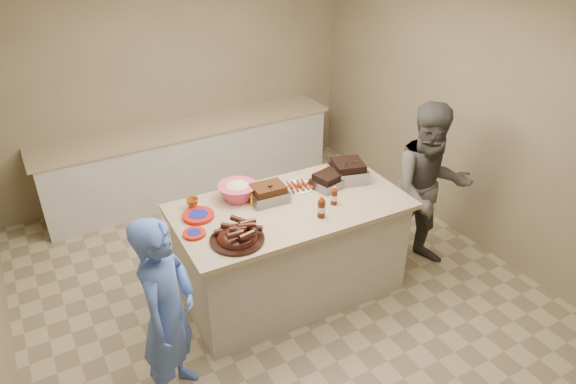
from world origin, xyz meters
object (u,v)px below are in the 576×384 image
roasting_pan (347,179)px  bbq_bottle_a (321,217)px  plastic_cup (193,209)px  island (291,290)px  bbq_bottle_b (334,204)px  guest_gray (417,262)px  coleslaw_bowl (238,199)px  rib_platter (237,241)px  mustard_bottle (253,204)px

roasting_pan → bbq_bottle_a: (-0.57, -0.43, -0.00)m
plastic_cup → island: bearing=-25.2°
bbq_bottle_b → guest_gray: bearing=-4.8°
bbq_bottle_a → guest_gray: 1.57m
bbq_bottle_b → guest_gray: 1.41m
plastic_cup → guest_gray: plastic_cup is taller
bbq_bottle_a → island: bearing=112.0°
island → roasting_pan: bearing=12.8°
roasting_pan → bbq_bottle_b: (-0.37, -0.31, -0.00)m
island → bbq_bottle_a: bearing=-66.1°
coleslaw_bowl → guest_gray: coleslaw_bowl is taller
bbq_bottle_a → guest_gray: size_ratio=0.11×
rib_platter → roasting_pan: (1.32, 0.39, 0.00)m
roasting_pan → bbq_bottle_b: size_ratio=1.87×
coleslaw_bowl → bbq_bottle_b: size_ratio=2.07×
coleslaw_bowl → island: bearing=-41.7°
bbq_bottle_b → plastic_cup: (-1.08, 0.53, 0.00)m
rib_platter → plastic_cup: bearing=101.7°
island → bbq_bottle_a: size_ratio=10.45×
guest_gray → island: bearing=-170.9°
mustard_bottle → plastic_cup: size_ratio=1.06×
rib_platter → bbq_bottle_b: (0.96, 0.08, -0.00)m
island → mustard_bottle: bearing=151.9°
bbq_bottle_b → plastic_cup: bbq_bottle_b is taller
bbq_bottle_b → mustard_bottle: size_ratio=1.50×
island → mustard_bottle: 1.01m
guest_gray → coleslaw_bowl: bearing=-178.6°
island → plastic_cup: (-0.76, 0.36, 0.96)m
plastic_cup → guest_gray: size_ratio=0.06×
island → rib_platter: 1.17m
coleslaw_bowl → bbq_bottle_b: bearing=-35.9°
island → plastic_cup: bearing=156.7°
mustard_bottle → plastic_cup: bearing=158.0°
rib_platter → guest_gray: (1.99, -0.00, -0.96)m
bbq_bottle_b → guest_gray: (1.03, -0.09, -0.96)m
island → plastic_cup: 1.27m
rib_platter → plastic_cup: (-0.13, 0.62, 0.00)m
roasting_pan → guest_gray: size_ratio=0.18×
island → bbq_bottle_a: (0.12, -0.29, 0.96)m
bbq_bottle_a → bbq_bottle_b: bearing=29.5°
rib_platter → guest_gray: size_ratio=0.25×
island → roasting_pan: 1.19m
coleslaw_bowl → plastic_cup: coleslaw_bowl is taller
coleslaw_bowl → guest_gray: bearing=-18.7°
roasting_pan → mustard_bottle: 0.98m
island → bbq_bottle_a: bbq_bottle_a is taller
bbq_bottle_b → mustard_bottle: 0.70m
rib_platter → bbq_bottle_a: bearing=-2.6°
island → guest_gray: (1.36, -0.26, 0.00)m
coleslaw_bowl → mustard_bottle: (0.07, -0.15, -0.00)m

